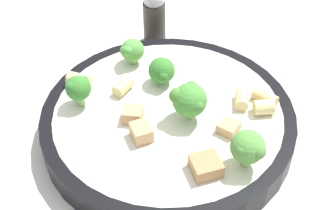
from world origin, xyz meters
The scene contains 17 objects.
ground_plane centered at (0.00, 0.00, 0.00)m, with size 2.00×2.00×0.00m, color beige.
pasta_bowl centered at (0.00, 0.00, 0.02)m, with size 0.28×0.28×0.03m.
broccoli_floret_0 centered at (-0.05, 0.00, 0.05)m, with size 0.03×0.03×0.03m.
broccoli_floret_1 centered at (-0.03, -0.10, 0.06)m, with size 0.03×0.03×0.04m.
broccoli_floret_2 centered at (0.01, 0.02, 0.06)m, with size 0.04×0.04×0.05m.
broccoli_floret_3 centered at (-0.09, -0.03, 0.05)m, with size 0.03×0.03×0.03m.
broccoli_floret_4 centered at (0.09, 0.06, 0.06)m, with size 0.03×0.03×0.04m.
rigatoni_0 centered at (-0.04, -0.05, 0.04)m, with size 0.01×0.01×0.02m, color #E0C67F.
rigatoni_1 centered at (0.02, 0.10, 0.04)m, with size 0.02×0.02×0.02m, color #E0C67F.
rigatoni_2 centered at (-0.06, -0.10, 0.04)m, with size 0.02×0.02×0.03m, color #E0C67F.
rigatoni_3 centered at (0.00, 0.08, 0.04)m, with size 0.01×0.01×0.02m, color #E0C67F.
rigatoni_4 centered at (0.00, 0.11, 0.04)m, with size 0.01×0.01×0.03m, color #E0C67F.
chicken_chunk_0 centered at (0.04, 0.06, 0.04)m, with size 0.02×0.02×0.01m, color tan.
chicken_chunk_1 centered at (0.01, -0.04, 0.04)m, with size 0.02×0.02×0.01m, color tan.
chicken_chunk_2 centered at (0.03, -0.03, 0.04)m, with size 0.02×0.02×0.02m, color tan.
chicken_chunk_3 centered at (0.09, 0.02, 0.04)m, with size 0.03×0.03×0.02m, color #A87A4C.
pepper_shaker centered at (-0.18, 0.01, 0.04)m, with size 0.03×0.03×0.08m.
Camera 1 is at (0.37, -0.05, 0.39)m, focal length 50.00 mm.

